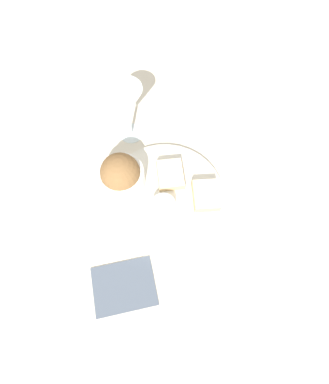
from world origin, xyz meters
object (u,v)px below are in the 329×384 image
(cheese_toast_near, at_px, (170,174))
(salad_bowl, at_px, (121,175))
(cheese_toast_far, at_px, (206,195))
(sauce_ramekin, at_px, (163,206))
(napkin, at_px, (124,286))
(wine_glass, at_px, (126,103))

(cheese_toast_near, bearing_deg, salad_bowl, -99.46)
(cheese_toast_near, relative_size, cheese_toast_far, 0.99)
(sauce_ramekin, relative_size, napkin, 0.39)
(cheese_toast_far, bearing_deg, cheese_toast_near, -141.80)
(wine_glass, bearing_deg, napkin, -17.77)
(salad_bowl, bearing_deg, cheese_toast_near, 80.54)
(sauce_ramekin, relative_size, cheese_toast_far, 0.62)
(wine_glass, distance_m, napkin, 0.45)
(cheese_toast_near, distance_m, wine_glass, 0.21)
(salad_bowl, xyz_separation_m, sauce_ramekin, (0.10, 0.08, -0.03))
(cheese_toast_near, height_order, wine_glass, wine_glass)
(cheese_toast_far, bearing_deg, wine_glass, -153.94)
(salad_bowl, relative_size, cheese_toast_far, 1.22)
(sauce_ramekin, bearing_deg, napkin, -43.89)
(sauce_ramekin, xyz_separation_m, cheese_toast_near, (-0.08, 0.05, -0.00))
(sauce_ramekin, distance_m, cheese_toast_far, 0.11)
(cheese_toast_near, bearing_deg, wine_glass, -160.92)
(cheese_toast_far, bearing_deg, salad_bowl, -118.82)
(napkin, bearing_deg, cheese_toast_near, 140.46)
(salad_bowl, relative_size, cheese_toast_near, 1.23)
(sauce_ramekin, distance_m, wine_glass, 0.28)
(wine_glass, relative_size, napkin, 1.16)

